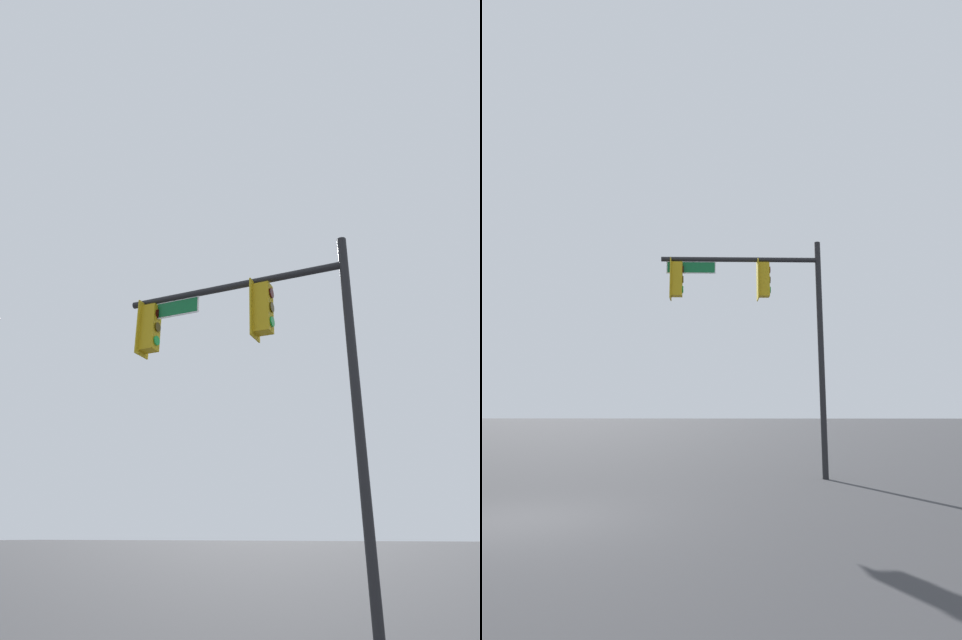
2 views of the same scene
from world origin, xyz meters
TOP-DOWN VIEW (x-y plane):
  - signal_pole_near at (-4.85, -6.00)m, footprint 5.14×0.65m

SIDE VIEW (x-z plane):
  - signal_pole_near at x=-4.85m, z-range 1.70..9.10m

